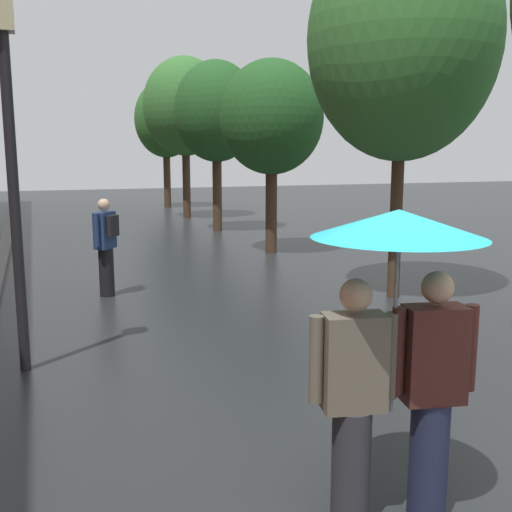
% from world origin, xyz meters
% --- Properties ---
extents(street_tree_1, '(3.13, 3.13, 6.31)m').
position_xyz_m(street_tree_1, '(3.41, 5.76, 4.32)').
color(street_tree_1, '#473323').
rests_on(street_tree_1, ground).
extents(street_tree_2, '(2.54, 2.54, 4.74)m').
position_xyz_m(street_tree_2, '(3.15, 10.87, 3.33)').
color(street_tree_2, '#473323').
rests_on(street_tree_2, ground).
extents(street_tree_3, '(2.66, 2.66, 5.36)m').
position_xyz_m(street_tree_3, '(3.14, 15.51, 3.76)').
color(street_tree_3, '#473323').
rests_on(street_tree_3, ground).
extents(street_tree_4, '(3.17, 3.17, 6.09)m').
position_xyz_m(street_tree_4, '(3.16, 19.73, 4.22)').
color(street_tree_4, '#473323').
rests_on(street_tree_4, ground).
extents(street_tree_5, '(2.82, 2.82, 5.75)m').
position_xyz_m(street_tree_5, '(3.42, 24.50, 3.99)').
color(street_tree_5, '#473323').
rests_on(street_tree_5, ground).
extents(couple_under_umbrella, '(1.11, 1.11, 2.14)m').
position_xyz_m(couple_under_umbrella, '(-0.26, 0.20, 1.41)').
color(couple_under_umbrella, '#2D2D33').
rests_on(couple_under_umbrella, ground).
extents(street_lamp_post, '(0.24, 0.24, 4.07)m').
position_xyz_m(street_lamp_post, '(-2.60, 4.16, 2.39)').
color(street_lamp_post, black).
rests_on(street_lamp_post, ground).
extents(pedestrian_walking_midground, '(0.46, 0.48, 1.71)m').
position_xyz_m(pedestrian_walking_midground, '(-1.27, 7.55, 0.91)').
color(pedestrian_walking_midground, black).
rests_on(pedestrian_walking_midground, ground).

